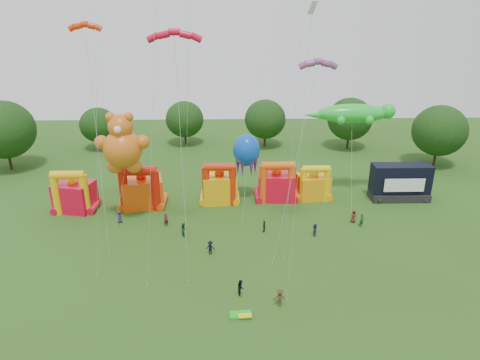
{
  "coord_description": "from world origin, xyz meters",
  "views": [
    {
      "loc": [
        0.59,
        -28.29,
        25.71
      ],
      "look_at": [
        1.9,
        18.0,
        7.48
      ],
      "focal_mm": 32.0,
      "sensor_mm": 36.0,
      "label": 1
    }
  ],
  "objects_px": {
    "teddy_bear_kite": "(122,152)",
    "octopus_kite": "(246,165)",
    "bouncy_castle_2": "(220,186)",
    "stage_trailer": "(400,183)",
    "spectator_4": "(264,226)",
    "bouncy_castle_0": "(74,194)",
    "spectator_0": "(119,217)",
    "gecko_kite": "(352,142)"
  },
  "relations": [
    {
      "from": "spectator_0",
      "to": "spectator_4",
      "type": "height_order",
      "value": "spectator_0"
    },
    {
      "from": "bouncy_castle_0",
      "to": "octopus_kite",
      "type": "bearing_deg",
      "value": 5.62
    },
    {
      "from": "bouncy_castle_0",
      "to": "gecko_kite",
      "type": "relative_size",
      "value": 0.45
    },
    {
      "from": "bouncy_castle_2",
      "to": "octopus_kite",
      "type": "bearing_deg",
      "value": 0.38
    },
    {
      "from": "bouncy_castle_0",
      "to": "octopus_kite",
      "type": "distance_m",
      "value": 24.08
    },
    {
      "from": "bouncy_castle_0",
      "to": "spectator_0",
      "type": "relative_size",
      "value": 3.88
    },
    {
      "from": "stage_trailer",
      "to": "octopus_kite",
      "type": "relative_size",
      "value": 0.85
    },
    {
      "from": "gecko_kite",
      "to": "stage_trailer",
      "type": "bearing_deg",
      "value": -2.23
    },
    {
      "from": "stage_trailer",
      "to": "gecko_kite",
      "type": "bearing_deg",
      "value": 177.77
    },
    {
      "from": "bouncy_castle_0",
      "to": "spectator_0",
      "type": "bearing_deg",
      "value": -29.69
    },
    {
      "from": "bouncy_castle_2",
      "to": "stage_trailer",
      "type": "xyz_separation_m",
      "value": [
        26.31,
        0.31,
        0.17
      ]
    },
    {
      "from": "teddy_bear_kite",
      "to": "spectator_4",
      "type": "bearing_deg",
      "value": -11.28
    },
    {
      "from": "teddy_bear_kite",
      "to": "octopus_kite",
      "type": "distance_m",
      "value": 17.15
    },
    {
      "from": "bouncy_castle_2",
      "to": "octopus_kite",
      "type": "height_order",
      "value": "octopus_kite"
    },
    {
      "from": "teddy_bear_kite",
      "to": "spectator_0",
      "type": "distance_m",
      "value": 8.82
    },
    {
      "from": "stage_trailer",
      "to": "spectator_4",
      "type": "relative_size",
      "value": 5.35
    },
    {
      "from": "bouncy_castle_2",
      "to": "spectator_0",
      "type": "bearing_deg",
      "value": -154.24
    },
    {
      "from": "stage_trailer",
      "to": "octopus_kite",
      "type": "distance_m",
      "value": 22.74
    },
    {
      "from": "bouncy_castle_2",
      "to": "teddy_bear_kite",
      "type": "distance_m",
      "value": 15.02
    },
    {
      "from": "stage_trailer",
      "to": "spectator_4",
      "type": "height_order",
      "value": "stage_trailer"
    },
    {
      "from": "teddy_bear_kite",
      "to": "bouncy_castle_0",
      "type": "bearing_deg",
      "value": 156.6
    },
    {
      "from": "stage_trailer",
      "to": "spectator_0",
      "type": "relative_size",
      "value": 5.21
    },
    {
      "from": "gecko_kite",
      "to": "spectator_0",
      "type": "relative_size",
      "value": 8.55
    },
    {
      "from": "teddy_bear_kite",
      "to": "spectator_4",
      "type": "relative_size",
      "value": 9.33
    },
    {
      "from": "teddy_bear_kite",
      "to": "spectator_0",
      "type": "bearing_deg",
      "value": -157.65
    },
    {
      "from": "bouncy_castle_2",
      "to": "teddy_bear_kite",
      "type": "xyz_separation_m",
      "value": [
        -11.87,
        -5.81,
        7.14
      ]
    },
    {
      "from": "gecko_kite",
      "to": "octopus_kite",
      "type": "xyz_separation_m",
      "value": [
        -14.96,
        -0.58,
        -3.01
      ]
    },
    {
      "from": "spectator_0",
      "to": "octopus_kite",
      "type": "bearing_deg",
      "value": 42.22
    },
    {
      "from": "bouncy_castle_2",
      "to": "octopus_kite",
      "type": "relative_size",
      "value": 0.64
    },
    {
      "from": "stage_trailer",
      "to": "octopus_kite",
      "type": "xyz_separation_m",
      "value": [
        -22.53,
        -0.28,
        3.09
      ]
    },
    {
      "from": "bouncy_castle_2",
      "to": "stage_trailer",
      "type": "relative_size",
      "value": 0.75
    },
    {
      "from": "bouncy_castle_0",
      "to": "teddy_bear_kite",
      "type": "distance_m",
      "value": 11.36
    },
    {
      "from": "bouncy_castle_0",
      "to": "spectator_4",
      "type": "xyz_separation_m",
      "value": [
        25.66,
        -7.0,
        -1.59
      ]
    },
    {
      "from": "bouncy_castle_2",
      "to": "spectator_0",
      "type": "distance_m",
      "value": 14.53
    },
    {
      "from": "octopus_kite",
      "to": "spectator_0",
      "type": "bearing_deg",
      "value": -159.42
    },
    {
      "from": "bouncy_castle_0",
      "to": "stage_trailer",
      "type": "bearing_deg",
      "value": 3.24
    },
    {
      "from": "spectator_0",
      "to": "spectator_4",
      "type": "relative_size",
      "value": 1.03
    },
    {
      "from": "teddy_bear_kite",
      "to": "octopus_kite",
      "type": "xyz_separation_m",
      "value": [
        15.65,
        5.83,
        -3.88
      ]
    },
    {
      "from": "teddy_bear_kite",
      "to": "spectator_0",
      "type": "xyz_separation_m",
      "value": [
        -1.13,
        -0.47,
        -8.74
      ]
    },
    {
      "from": "spectator_0",
      "to": "stage_trailer",
      "type": "bearing_deg",
      "value": 31.15
    },
    {
      "from": "gecko_kite",
      "to": "spectator_4",
      "type": "xyz_separation_m",
      "value": [
        -13.04,
        -9.91,
        -7.88
      ]
    },
    {
      "from": "spectator_0",
      "to": "bouncy_castle_2",
      "type": "bearing_deg",
      "value": 47.41
    }
  ]
}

